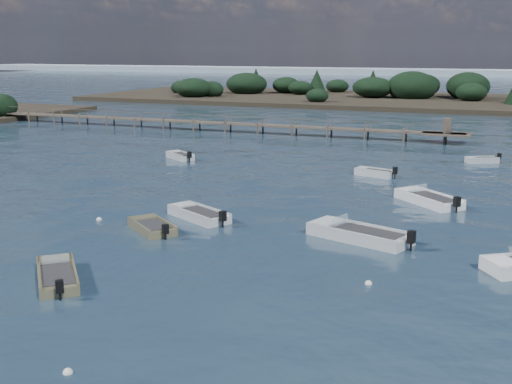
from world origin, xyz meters
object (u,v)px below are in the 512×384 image
at_px(jetty, 228,124).
at_px(dinghy_extra_a, 428,201).
at_px(dinghy_mid_grey, 199,216).
at_px(dinghy_near_olive, 57,277).
at_px(tender_far_grey_b, 482,161).
at_px(dinghy_extra_b, 152,228).
at_px(tender_far_white, 375,174).
at_px(tender_far_grey, 180,157).
at_px(dinghy_mid_white_a, 359,236).

bearing_deg(jetty, dinghy_extra_a, -45.95).
relative_size(dinghy_mid_grey, dinghy_near_olive, 1.09).
relative_size(dinghy_extra_a, tender_far_grey_b, 1.59).
xyz_separation_m(dinghy_extra_b, dinghy_near_olive, (0.32, -8.32, 0.00)).
height_order(dinghy_extra_a, tender_far_grey_b, dinghy_extra_a).
bearing_deg(tender_far_white, dinghy_mid_grey, -111.97).
height_order(tender_far_grey, dinghy_near_olive, tender_far_grey).
height_order(dinghy_mid_white_a, dinghy_near_olive, dinghy_mid_white_a).
height_order(dinghy_near_olive, jetty, jetty).
relative_size(dinghy_mid_grey, dinghy_extra_b, 1.25).
distance_m(dinghy_mid_grey, tender_far_grey_b, 30.26).
relative_size(tender_far_grey, dinghy_mid_grey, 0.75).
height_order(dinghy_extra_b, jetty, jetty).
distance_m(tender_far_white, tender_far_grey_b, 12.24).
bearing_deg(dinghy_extra_b, jetty, 109.47).
height_order(dinghy_extra_a, dinghy_extra_b, dinghy_extra_a).
height_order(tender_far_grey_b, dinghy_near_olive, dinghy_near_olive).
distance_m(dinghy_extra_a, tender_far_white, 9.40).
distance_m(tender_far_grey, dinghy_extra_b, 23.84).
bearing_deg(tender_far_grey_b, dinghy_mid_white_a, -99.41).
relative_size(dinghy_mid_grey, tender_far_white, 1.33).
relative_size(dinghy_extra_a, dinghy_near_olive, 1.14).
height_order(tender_far_grey, dinghy_mid_grey, dinghy_mid_grey).
distance_m(dinghy_extra_a, dinghy_near_olive, 24.46).
distance_m(dinghy_mid_grey, dinghy_extra_b, 3.53).
relative_size(tender_far_white, tender_far_grey_b, 1.14).
relative_size(tender_far_grey, tender_far_grey_b, 1.14).
distance_m(dinghy_mid_white_a, tender_far_grey_b, 27.59).
distance_m(tender_far_white, dinghy_near_olive, 29.62).
relative_size(dinghy_extra_a, jetty, 0.07).
bearing_deg(tender_far_white, dinghy_extra_a, -56.33).
bearing_deg(dinghy_mid_grey, tender_far_grey, 122.02).
xyz_separation_m(dinghy_extra_b, tender_far_grey_b, (15.48, 29.99, 0.01)).
bearing_deg(tender_far_grey_b, tender_far_white, -127.60).
xyz_separation_m(dinghy_mid_grey, jetty, (-15.73, 37.86, 0.82)).
bearing_deg(dinghy_mid_white_a, dinghy_near_olive, -133.81).
bearing_deg(dinghy_extra_b, dinghy_near_olive, -87.78).
height_order(tender_far_white, tender_far_grey_b, tender_far_white).
relative_size(dinghy_mid_grey, jetty, 0.07).
xyz_separation_m(tender_far_white, dinghy_extra_b, (-8.01, -20.29, -0.02)).
bearing_deg(dinghy_mid_white_a, tender_far_grey_b, 80.59).
xyz_separation_m(tender_far_grey, jetty, (-4.35, 19.66, 0.82)).
bearing_deg(dinghy_extra_a, tender_far_white, 123.67).
bearing_deg(dinghy_near_olive, tender_far_white, 74.96).
height_order(tender_far_grey_b, jetty, jetty).
distance_m(tender_far_grey_b, dinghy_near_olive, 41.20).
xyz_separation_m(dinghy_extra_a, dinghy_mid_grey, (-12.05, -9.14, -0.01)).
bearing_deg(dinghy_extra_b, tender_far_grey_b, 62.71).
xyz_separation_m(tender_far_grey_b, jetty, (-30.04, 11.20, 0.83)).
relative_size(dinghy_mid_white_a, jetty, 0.09).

